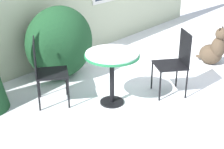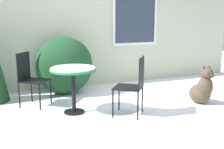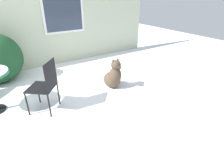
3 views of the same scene
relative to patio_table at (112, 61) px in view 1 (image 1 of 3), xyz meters
The scene contains 6 objects.
ground_plane 1.07m from the patio_table, 31.84° to the right, with size 16.00×16.00×0.00m, color white.
shrub_left 1.24m from the patio_table, 83.12° to the left, with size 1.15×0.92×1.15m.
patio_table is the anchor object (origin of this frame).
patio_chair_near_table 0.90m from the patio_table, 131.00° to the left, with size 0.60×0.60×0.94m.
patio_chair_far_side 0.97m from the patio_table, 30.21° to the right, with size 0.60×0.60×0.94m.
dog 2.31m from the patio_table, 10.59° to the right, with size 0.37×0.62×0.70m.
Camera 1 is at (-3.92, -2.31, 2.34)m, focal length 55.00 mm.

